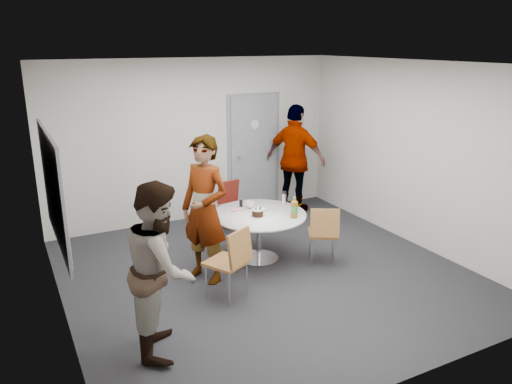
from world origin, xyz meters
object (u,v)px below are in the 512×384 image
whiteboard (53,189)px  chair_near_left (232,257)px  chair_near_right (324,230)px  door (254,153)px  person_right (295,160)px  person_main (205,210)px  chair_far (232,202)px  table (260,220)px  person_left (161,268)px

whiteboard → chair_near_left: whiteboard is taller
whiteboard → chair_near_right: bearing=-5.7°
door → person_right: 0.77m
person_main → chair_far: bearing=115.4°
table → person_main: (-0.89, -0.21, 0.35)m
table → chair_near_right: bearing=-39.8°
door → chair_far: bearing=-133.5°
chair_near_left → person_main: (-0.07, 0.65, 0.39)m
chair_near_left → person_main: bearing=67.5°
door → chair_far: 1.34m
chair_near_right → person_right: (0.83, 2.08, 0.45)m
chair_near_right → chair_far: (-0.57, 1.72, -0.01)m
chair_near_right → chair_far: 1.81m
person_left → whiteboard: bearing=53.4°
whiteboard → person_main: 1.79m
person_right → table: bearing=104.9°
chair_near_right → person_main: person_main is taller
door → person_main: 2.92m
chair_near_left → chair_near_right: bearing=-17.2°
chair_near_right → chair_far: size_ratio=1.01×
table → chair_near_left: table is taller
chair_near_left → door: bearing=30.1°
table → person_main: person_main is taller
table → person_right: (1.50, 1.52, 0.37)m
chair_far → person_main: 1.74m
whiteboard → chair_near_left: 2.10m
whiteboard → person_right: 4.49m
door → chair_near_left: door is taller
whiteboard → person_main: (1.72, 0.02, -0.51)m
chair_far → person_left: (-1.93, -2.56, 0.36)m
table → chair_far: 1.16m
chair_near_left → chair_far: (0.93, 2.02, -0.04)m
chair_far → person_right: bearing=-173.3°
table → chair_far: table is taller
door → chair_near_right: size_ratio=2.52×
person_left → door: bearing=-19.0°
chair_near_left → chair_far: chair_near_left is taller
chair_near_right → person_right: size_ratio=0.44×
door → table: 2.30m
door → person_left: size_ratio=1.23×
whiteboard → person_right: (4.11, 1.75, -0.49)m
door → person_right: size_ratio=1.10×
door → person_right: (0.55, -0.53, -0.06)m
chair_far → person_right: size_ratio=0.43×
whiteboard → chair_far: size_ratio=2.29×
chair_far → door: bearing=-141.4°
chair_near_left → chair_near_right: chair_near_left is taller
chair_near_right → person_left: size_ratio=0.49×
chair_far → chair_near_left: bearing=57.4°
chair_near_left → chair_far: bearing=36.8°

